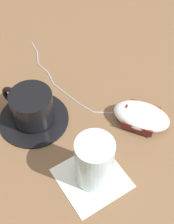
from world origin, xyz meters
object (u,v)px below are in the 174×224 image
at_px(saucer, 34,118).
at_px(coffee_cup, 31,106).
at_px(computer_mouse, 141,116).
at_px(drinking_glass, 94,162).

bearing_deg(saucer, coffee_cup, -35.44).
distance_m(coffee_cup, computer_mouse, 0.23).
bearing_deg(computer_mouse, drinking_glass, 85.53).
distance_m(saucer, drinking_glass, 0.19).
xyz_separation_m(saucer, coffee_cup, (0.00, -0.00, 0.04)).
bearing_deg(coffee_cup, computer_mouse, -148.91).
xyz_separation_m(saucer, computer_mouse, (-0.19, -0.12, 0.02)).
height_order(computer_mouse, drinking_glass, drinking_glass).
xyz_separation_m(computer_mouse, drinking_glass, (0.01, 0.16, 0.04)).
relative_size(coffee_cup, computer_mouse, 0.91).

